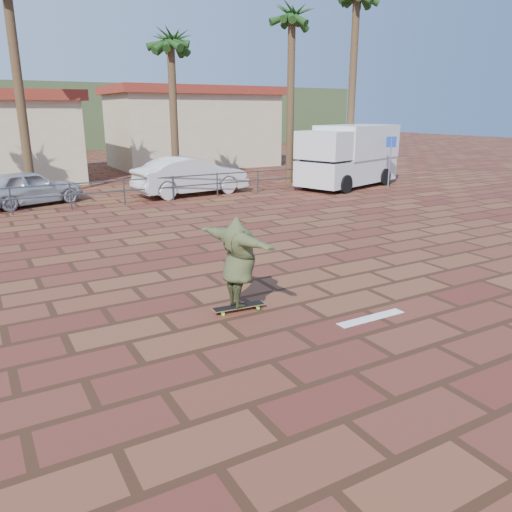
{
  "coord_description": "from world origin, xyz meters",
  "views": [
    {
      "loc": [
        -5.15,
        -7.28,
        3.54
      ],
      "look_at": [
        -0.48,
        0.85,
        0.8
      ],
      "focal_mm": 35.0,
      "sensor_mm": 36.0,
      "label": 1
    }
  ],
  "objects": [
    {
      "name": "campervan",
      "position": [
        10.73,
        11.51,
        1.51
      ],
      "size": [
        5.98,
        3.88,
        2.87
      ],
      "rotation": [
        0.0,
        0.0,
        0.31
      ],
      "color": "silver",
      "rests_on": "ground"
    },
    {
      "name": "car_silver",
      "position": [
        -3.23,
        13.72,
        0.68
      ],
      "size": [
        4.31,
        2.85,
        1.36
      ],
      "primitive_type": "imported",
      "rotation": [
        0.0,
        0.0,
        1.91
      ],
      "color": "#A3A6AA",
      "rests_on": "ground"
    },
    {
      "name": "palm_far_right",
      "position": [
        12.0,
        13.0,
        8.51
      ],
      "size": [
        2.4,
        2.4,
        10.05
      ],
      "color": "brown",
      "rests_on": "ground"
    },
    {
      "name": "palm_right",
      "position": [
        9.0,
        14.0,
        7.58
      ],
      "size": [
        2.4,
        2.4,
        9.05
      ],
      "color": "brown",
      "rests_on": "ground"
    },
    {
      "name": "hill_front",
      "position": [
        0.0,
        50.0,
        3.0
      ],
      "size": [
        70.0,
        18.0,
        6.0
      ],
      "primitive_type": "cube",
      "color": "#384C28",
      "rests_on": "ground"
    },
    {
      "name": "car_white",
      "position": [
        3.23,
        13.0,
        0.82
      ],
      "size": [
        5.1,
        2.17,
        1.63
      ],
      "primitive_type": "imported",
      "rotation": [
        0.0,
        0.0,
        1.66
      ],
      "color": "silver",
      "rests_on": "ground"
    },
    {
      "name": "longboard",
      "position": [
        -1.19,
        0.26,
        0.08
      ],
      "size": [
        1.01,
        0.31,
        0.1
      ],
      "rotation": [
        0.0,
        0.0,
        -0.09
      ],
      "color": "olive",
      "rests_on": "ground"
    },
    {
      "name": "street_sign",
      "position": [
        12.0,
        10.05,
        1.67
      ],
      "size": [
        0.47,
        0.2,
        2.39
      ],
      "rotation": [
        0.0,
        0.0,
        -0.33
      ],
      "color": "gray",
      "rests_on": "ground"
    },
    {
      "name": "palm_center",
      "position": [
        3.5,
        15.5,
        6.36
      ],
      "size": [
        2.4,
        2.4,
        7.75
      ],
      "color": "brown",
      "rests_on": "ground"
    },
    {
      "name": "guardrail",
      "position": [
        0.0,
        12.0,
        0.68
      ],
      "size": [
        24.06,
        0.06,
        1.0
      ],
      "color": "#47494F",
      "rests_on": "ground"
    },
    {
      "name": "building_east",
      "position": [
        8.0,
        24.0,
        2.54
      ],
      "size": [
        10.6,
        6.6,
        5.0
      ],
      "color": "beige",
      "rests_on": "ground"
    },
    {
      "name": "skateboarder",
      "position": [
        -1.19,
        0.26,
        0.93
      ],
      "size": [
        0.92,
        2.12,
        1.67
      ],
      "primitive_type": "imported",
      "rotation": [
        0.0,
        0.0,
        1.75
      ],
      "color": "#434A28",
      "rests_on": "longboard"
    },
    {
      "name": "ground",
      "position": [
        0.0,
        0.0,
        0.0
      ],
      "size": [
        120.0,
        120.0,
        0.0
      ],
      "primitive_type": "plane",
      "color": "brown",
      "rests_on": "ground"
    },
    {
      "name": "paint_stripe",
      "position": [
        0.7,
        -1.2,
        0.0
      ],
      "size": [
        1.4,
        0.22,
        0.01
      ],
      "primitive_type": "cube",
      "color": "white",
      "rests_on": "ground"
    }
  ]
}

